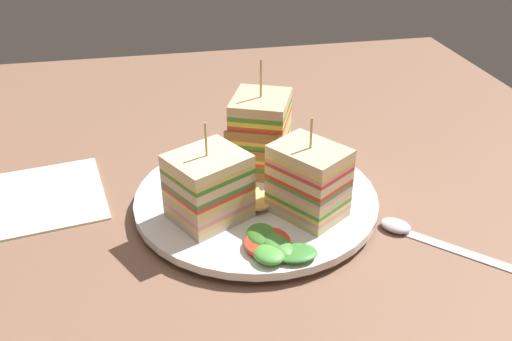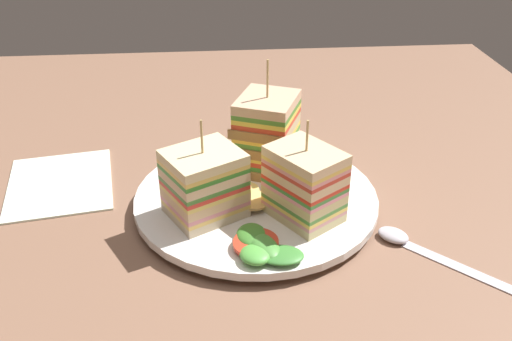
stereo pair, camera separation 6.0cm
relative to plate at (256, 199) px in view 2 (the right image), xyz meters
The scene contains 9 objects.
ground_plane 1.88cm from the plate, ahead, with size 109.29×96.16×1.80cm, color #845E49.
plate is the anchor object (origin of this frame).
sandwich_wedge_0 7.53cm from the plate, 119.80° to the left, with size 8.86×9.24×10.58cm.
sandwich_wedge_1 7.67cm from the plate, 134.62° to the right, with size 8.91×8.46×10.76cm.
sandwich_wedge_2 8.03cm from the plate, 16.20° to the right, with size 8.94×8.37×13.14cm.
chip_pile 2.41cm from the plate, 130.15° to the left, with size 6.94×6.41×1.88cm.
salad_garnish 10.03cm from the plate, behind, with size 7.14×6.76×1.32cm.
spoon 17.66cm from the plate, 120.39° to the right, with size 12.40×12.45×1.00cm.
napkin 23.56cm from the plate, 73.69° to the left, with size 14.13×11.75×0.50cm, color white.
Camera 2 is at (-51.51, 4.33, 34.68)cm, focal length 39.46 mm.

